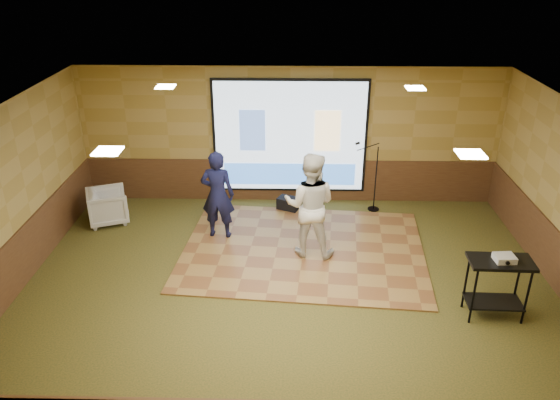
{
  "coord_description": "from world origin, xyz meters",
  "views": [
    {
      "loc": [
        0.05,
        -7.72,
        5.27
      ],
      "look_at": [
        -0.15,
        0.69,
        1.3
      ],
      "focal_mm": 35.0,
      "sensor_mm": 36.0,
      "label": 1
    }
  ],
  "objects_px": {
    "av_table": "(498,277)",
    "banquet_chair": "(108,206)",
    "projector": "(505,258)",
    "player_right": "(310,205)",
    "mic_stand": "(372,189)",
    "dance_floor": "(303,249)",
    "duffel_bag": "(289,204)",
    "player_left": "(218,195)",
    "projector_screen": "(290,138)"
  },
  "relations": [
    {
      "from": "projector_screen",
      "to": "av_table",
      "type": "relative_size",
      "value": 3.34
    },
    {
      "from": "player_right",
      "to": "duffel_bag",
      "type": "distance_m",
      "value": 2.09
    },
    {
      "from": "projector",
      "to": "mic_stand",
      "type": "xyz_separation_m",
      "value": [
        -1.43,
        3.72,
        -0.55
      ]
    },
    {
      "from": "projector_screen",
      "to": "player_left",
      "type": "xyz_separation_m",
      "value": [
        -1.36,
        -1.72,
        -0.56
      ]
    },
    {
      "from": "av_table",
      "to": "duffel_bag",
      "type": "xyz_separation_m",
      "value": [
        -3.2,
        3.65,
        -0.56
      ]
    },
    {
      "from": "banquet_chair",
      "to": "duffel_bag",
      "type": "xyz_separation_m",
      "value": [
        3.73,
        0.64,
        -0.21
      ]
    },
    {
      "from": "player_left",
      "to": "duffel_bag",
      "type": "bearing_deg",
      "value": -133.0
    },
    {
      "from": "dance_floor",
      "to": "duffel_bag",
      "type": "xyz_separation_m",
      "value": [
        -0.3,
        1.72,
        0.12
      ]
    },
    {
      "from": "player_left",
      "to": "projector",
      "type": "height_order",
      "value": "player_left"
    },
    {
      "from": "player_left",
      "to": "dance_floor",
      "type": "bearing_deg",
      "value": 167.96
    },
    {
      "from": "player_right",
      "to": "player_left",
      "type": "bearing_deg",
      "value": -9.8
    },
    {
      "from": "dance_floor",
      "to": "player_right",
      "type": "distance_m",
      "value": 1.01
    },
    {
      "from": "av_table",
      "to": "player_right",
      "type": "bearing_deg",
      "value": 147.48
    },
    {
      "from": "player_left",
      "to": "av_table",
      "type": "xyz_separation_m",
      "value": [
        4.55,
        -2.42,
        -0.21
      ]
    },
    {
      "from": "av_table",
      "to": "projector",
      "type": "relative_size",
      "value": 3.4
    },
    {
      "from": "projector",
      "to": "player_left",
      "type": "bearing_deg",
      "value": 147.56
    },
    {
      "from": "player_right",
      "to": "mic_stand",
      "type": "xyz_separation_m",
      "value": [
        1.4,
        1.92,
        -0.52
      ]
    },
    {
      "from": "projector",
      "to": "mic_stand",
      "type": "height_order",
      "value": "mic_stand"
    },
    {
      "from": "mic_stand",
      "to": "banquet_chair",
      "type": "height_order",
      "value": "mic_stand"
    },
    {
      "from": "av_table",
      "to": "projector_screen",
      "type": "bearing_deg",
      "value": 127.61
    },
    {
      "from": "dance_floor",
      "to": "player_left",
      "type": "bearing_deg",
      "value": 163.28
    },
    {
      "from": "player_right",
      "to": "projector",
      "type": "xyz_separation_m",
      "value": [
        2.83,
        -1.8,
        0.03
      ]
    },
    {
      "from": "player_right",
      "to": "av_table",
      "type": "relative_size",
      "value": 1.98
    },
    {
      "from": "duffel_bag",
      "to": "projector",
      "type": "bearing_deg",
      "value": -48.62
    },
    {
      "from": "projector_screen",
      "to": "mic_stand",
      "type": "height_order",
      "value": "projector_screen"
    },
    {
      "from": "dance_floor",
      "to": "banquet_chair",
      "type": "distance_m",
      "value": 4.18
    },
    {
      "from": "projector_screen",
      "to": "banquet_chair",
      "type": "distance_m",
      "value": 4.06
    },
    {
      "from": "av_table",
      "to": "banquet_chair",
      "type": "relative_size",
      "value": 1.27
    },
    {
      "from": "duffel_bag",
      "to": "mic_stand",
      "type": "bearing_deg",
      "value": 1.93
    },
    {
      "from": "player_left",
      "to": "projector",
      "type": "relative_size",
      "value": 6.01
    },
    {
      "from": "av_table",
      "to": "duffel_bag",
      "type": "bearing_deg",
      "value": 131.24
    },
    {
      "from": "av_table",
      "to": "banquet_chair",
      "type": "height_order",
      "value": "av_table"
    },
    {
      "from": "projector_screen",
      "to": "av_table",
      "type": "bearing_deg",
      "value": -52.39
    },
    {
      "from": "projector_screen",
      "to": "player_right",
      "type": "xyz_separation_m",
      "value": [
        0.38,
        -2.35,
        -0.46
      ]
    },
    {
      "from": "player_left",
      "to": "mic_stand",
      "type": "xyz_separation_m",
      "value": [
        3.15,
        1.29,
        -0.42
      ]
    },
    {
      "from": "banquet_chair",
      "to": "duffel_bag",
      "type": "distance_m",
      "value": 3.79
    },
    {
      "from": "dance_floor",
      "to": "player_left",
      "type": "distance_m",
      "value": 1.94
    },
    {
      "from": "av_table",
      "to": "mic_stand",
      "type": "relative_size",
      "value": 0.64
    },
    {
      "from": "mic_stand",
      "to": "banquet_chair",
      "type": "bearing_deg",
      "value": -157.7
    },
    {
      "from": "projector",
      "to": "player_right",
      "type": "bearing_deg",
      "value": 143.07
    },
    {
      "from": "dance_floor",
      "to": "projector",
      "type": "relative_size",
      "value": 15.35
    },
    {
      "from": "player_left",
      "to": "mic_stand",
      "type": "distance_m",
      "value": 3.43
    },
    {
      "from": "projector_screen",
      "to": "projector",
      "type": "relative_size",
      "value": 11.35
    },
    {
      "from": "dance_floor",
      "to": "player_left",
      "type": "height_order",
      "value": "player_left"
    },
    {
      "from": "projector",
      "to": "av_table",
      "type": "bearing_deg",
      "value": 147.32
    },
    {
      "from": "projector",
      "to": "banquet_chair",
      "type": "bearing_deg",
      "value": 152.06
    },
    {
      "from": "mic_stand",
      "to": "projector_screen",
      "type": "bearing_deg",
      "value": -178.36
    },
    {
      "from": "av_table",
      "to": "mic_stand",
      "type": "height_order",
      "value": "mic_stand"
    },
    {
      "from": "av_table",
      "to": "banquet_chair",
      "type": "distance_m",
      "value": 7.56
    },
    {
      "from": "av_table",
      "to": "mic_stand",
      "type": "xyz_separation_m",
      "value": [
        -1.4,
        3.71,
        -0.21
      ]
    }
  ]
}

